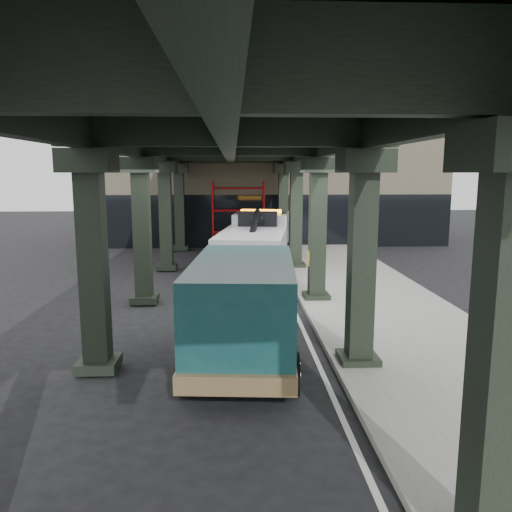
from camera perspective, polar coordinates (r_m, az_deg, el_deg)
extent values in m
plane|color=black|center=(15.66, -1.42, -7.20)|extent=(90.00, 90.00, 0.00)
cube|color=gray|center=(18.21, 12.80, -4.81)|extent=(5.00, 40.00, 0.15)
cube|color=silver|center=(17.69, 3.98, -5.23)|extent=(0.12, 38.00, 0.01)
cube|color=black|center=(6.11, 26.31, -10.63)|extent=(0.55, 0.55, 5.00)
cube|color=black|center=(11.55, 11.95, -0.68)|extent=(0.55, 0.55, 5.00)
cube|color=black|center=(11.37, 12.35, 10.55)|extent=(1.10, 1.10, 0.50)
cube|color=black|center=(12.16, 11.57, -11.50)|extent=(0.90, 0.90, 0.24)
cube|color=black|center=(17.36, 7.03, 2.81)|extent=(0.55, 0.55, 5.00)
cube|color=black|center=(17.24, 7.18, 10.26)|extent=(1.10, 1.10, 0.50)
cube|color=black|center=(17.77, 6.87, -4.63)|extent=(0.90, 0.90, 0.24)
cube|color=black|center=(23.27, 4.58, 4.54)|extent=(0.55, 0.55, 5.00)
cube|color=black|center=(23.18, 4.65, 10.09)|extent=(1.10, 1.10, 0.50)
cube|color=black|center=(23.58, 4.50, -1.08)|extent=(0.90, 0.90, 0.24)
cube|color=black|center=(29.21, 3.11, 5.56)|extent=(0.55, 0.55, 5.00)
cube|color=black|center=(29.14, 3.15, 9.98)|extent=(1.10, 1.10, 0.50)
cube|color=black|center=(29.46, 3.07, 1.06)|extent=(0.90, 0.90, 0.24)
cube|color=black|center=(11.60, -18.09, -0.90)|extent=(0.55, 0.55, 5.00)
cube|color=black|center=(11.43, -18.68, 10.27)|extent=(1.10, 1.10, 0.50)
cube|color=black|center=(12.22, -17.52, -11.66)|extent=(0.90, 0.90, 0.24)
cube|color=black|center=(17.40, -12.88, 2.66)|extent=(0.55, 0.55, 5.00)
cube|color=black|center=(17.28, -13.16, 10.09)|extent=(1.10, 1.10, 0.50)
cube|color=black|center=(17.81, -12.60, -4.77)|extent=(0.90, 0.90, 0.24)
cube|color=black|center=(23.29, -10.28, 4.43)|extent=(0.55, 0.55, 5.00)
cube|color=black|center=(23.21, -10.44, 9.97)|extent=(1.10, 1.10, 0.50)
cube|color=black|center=(23.61, -10.11, -1.19)|extent=(0.90, 0.90, 0.24)
cube|color=black|center=(29.23, -8.73, 5.47)|extent=(0.55, 0.55, 5.00)
cube|color=black|center=(29.17, -8.84, 9.88)|extent=(1.10, 1.10, 0.50)
cube|color=black|center=(29.48, -8.61, 0.97)|extent=(0.90, 0.90, 0.24)
cube|color=black|center=(17.27, 7.24, 12.91)|extent=(0.35, 32.00, 1.10)
cube|color=black|center=(17.31, -13.26, 12.73)|extent=(0.35, 32.00, 1.10)
cube|color=black|center=(17.03, -3.03, 13.02)|extent=(0.35, 32.00, 1.10)
cube|color=black|center=(17.09, -3.05, 15.37)|extent=(7.40, 32.00, 0.30)
cube|color=#C6B793|center=(35.08, 1.17, 8.68)|extent=(22.00, 10.00, 8.00)
cylinder|color=red|center=(30.03, -4.90, 4.69)|extent=(0.08, 0.08, 4.00)
cylinder|color=red|center=(29.23, -4.96, 4.56)|extent=(0.08, 0.08, 4.00)
cylinder|color=red|center=(30.06, 0.84, 4.73)|extent=(0.08, 0.08, 4.00)
cylinder|color=red|center=(29.26, 0.94, 4.60)|extent=(0.08, 0.08, 4.00)
cylinder|color=red|center=(30.10, -2.02, 2.82)|extent=(3.00, 0.08, 0.08)
cylinder|color=red|center=(29.98, -2.03, 5.29)|extent=(3.00, 0.08, 0.08)
cylinder|color=red|center=(29.91, -2.05, 7.77)|extent=(3.00, 0.08, 0.08)
cube|color=black|center=(21.37, -0.03, -0.63)|extent=(2.21, 8.03, 0.27)
cube|color=white|center=(23.90, 0.63, 2.64)|extent=(2.84, 2.88, 1.91)
cube|color=white|center=(25.06, 0.86, 1.74)|extent=(2.57, 1.10, 0.95)
cube|color=black|center=(24.10, 0.69, 3.97)|extent=(2.51, 1.71, 0.90)
cube|color=white|center=(20.06, -0.39, 0.70)|extent=(3.29, 5.62, 1.49)
cube|color=orange|center=(23.58, 0.59, 5.14)|extent=(1.93, 0.57, 0.17)
cube|color=black|center=(22.02, 0.21, 4.27)|extent=(1.77, 0.88, 0.64)
cylinder|color=black|center=(20.16, -0.33, 3.03)|extent=(0.79, 3.71, 1.42)
cube|color=black|center=(17.62, -1.34, -4.05)|extent=(0.53, 1.52, 0.19)
cube|color=black|center=(16.92, -1.65, -4.81)|extent=(1.72, 0.51, 0.19)
cylinder|color=black|center=(24.49, -2.03, 0.29)|extent=(0.54, 1.21, 1.17)
cylinder|color=silver|center=(24.49, -2.03, 0.29)|extent=(0.50, 0.70, 0.64)
cylinder|color=black|center=(24.28, 3.43, 0.20)|extent=(0.54, 1.21, 1.17)
cylinder|color=silver|center=(24.28, 3.43, 0.20)|extent=(0.50, 0.70, 0.64)
cylinder|color=black|center=(21.08, -3.32, -1.22)|extent=(0.54, 1.21, 1.17)
cylinder|color=silver|center=(21.08, -3.32, -1.22)|extent=(0.50, 0.70, 0.64)
cylinder|color=black|center=(20.84, 3.03, -1.34)|extent=(0.54, 1.21, 1.17)
cylinder|color=silver|center=(20.84, 3.03, -1.34)|extent=(0.50, 0.70, 0.64)
cylinder|color=black|center=(19.74, -3.96, -1.96)|extent=(0.54, 1.21, 1.17)
cylinder|color=silver|center=(19.74, -3.96, -1.96)|extent=(0.50, 0.70, 0.64)
cylinder|color=black|center=(19.49, 2.83, -2.10)|extent=(0.54, 1.21, 1.17)
cylinder|color=silver|center=(19.49, 2.83, -2.10)|extent=(0.50, 0.70, 0.64)
cube|color=#134446|center=(14.64, -0.79, -4.22)|extent=(2.30, 1.36, 0.97)
cube|color=#134446|center=(11.66, -1.48, -5.62)|extent=(2.64, 5.03, 2.11)
cube|color=olive|center=(12.32, -1.34, -8.98)|extent=(2.78, 6.22, 0.38)
cube|color=black|center=(14.04, -0.88, -1.21)|extent=(2.14, 0.63, 0.90)
cube|color=black|center=(11.84, -1.40, -2.69)|extent=(2.60, 4.06, 0.59)
cube|color=silver|center=(15.30, -0.69, -5.29)|extent=(2.17, 0.30, 0.32)
cylinder|color=black|center=(14.82, -5.00, -6.37)|extent=(0.37, 0.93, 0.91)
cylinder|color=silver|center=(14.82, -5.00, -6.37)|extent=(0.38, 0.52, 0.50)
cylinder|color=black|center=(14.73, 3.44, -6.46)|extent=(0.37, 0.93, 0.91)
cylinder|color=silver|center=(14.73, 3.44, -6.46)|extent=(0.38, 0.52, 0.50)
cylinder|color=black|center=(10.58, -8.00, -13.09)|extent=(0.37, 0.93, 0.91)
cylinder|color=silver|center=(10.58, -8.00, -13.09)|extent=(0.38, 0.52, 0.50)
cylinder|color=black|center=(10.44, 4.10, -13.33)|extent=(0.37, 0.93, 0.91)
cylinder|color=silver|center=(10.44, 4.10, -13.33)|extent=(0.38, 0.52, 0.50)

